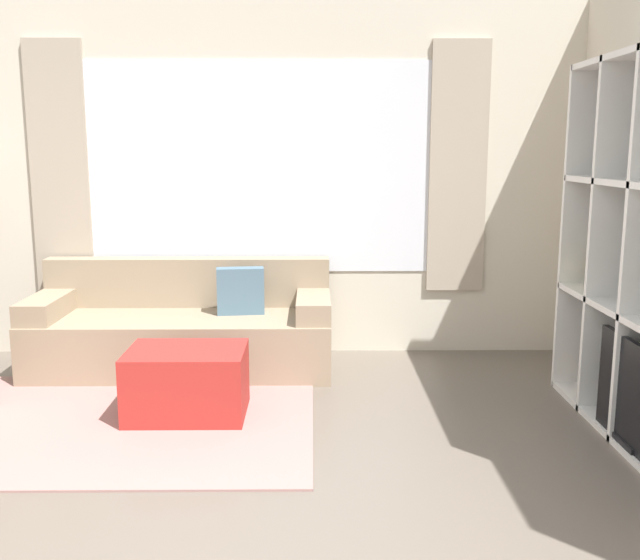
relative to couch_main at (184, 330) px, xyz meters
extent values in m
cube|color=beige|center=(0.54, 0.46, 1.07)|extent=(6.11, 0.07, 2.70)
cube|color=white|center=(0.54, 0.42, 1.17)|extent=(2.70, 0.01, 1.60)
cube|color=#B2A38E|center=(-0.98, 0.41, 1.17)|extent=(0.44, 0.03, 1.90)
cube|color=#B2A38E|center=(2.06, 0.41, 1.17)|extent=(0.44, 0.03, 1.90)
cube|color=gray|center=(-0.52, -1.10, -0.28)|extent=(2.94, 1.72, 0.01)
cube|color=white|center=(2.79, -0.93, 0.77)|extent=(0.42, 0.04, 2.12)
cube|color=white|center=(2.79, -0.46, 0.77)|extent=(0.42, 0.04, 2.12)
cube|color=black|center=(2.62, -1.54, 0.04)|extent=(0.04, 0.75, 0.57)
cube|color=black|center=(2.64, -1.54, -0.23)|extent=(0.10, 0.24, 0.03)
cylinder|color=#232328|center=(2.77, -1.20, 0.52)|extent=(0.06, 0.06, 0.16)
cube|color=gold|center=(2.77, -0.65, 0.53)|extent=(0.11, 0.11, 0.18)
cube|color=orange|center=(2.77, -0.68, -0.17)|extent=(0.08, 0.08, 0.15)
cylinder|color=red|center=(2.77, -1.19, 0.49)|extent=(0.05, 0.05, 0.09)
cube|color=gray|center=(-0.01, -0.05, -0.08)|extent=(2.15, 0.83, 0.41)
cube|color=gray|center=(-0.01, 0.28, 0.31)|extent=(2.15, 0.18, 0.37)
cube|color=gray|center=(-0.96, -0.05, 0.20)|extent=(0.24, 0.77, 0.15)
cube|color=gray|center=(0.95, -0.05, 0.20)|extent=(0.24, 0.77, 0.15)
cube|color=slate|center=(0.42, 0.00, 0.29)|extent=(0.35, 0.16, 0.34)
cube|color=#A82823|center=(0.19, -0.98, -0.08)|extent=(0.70, 0.52, 0.42)
camera|label=1|loc=(0.94, -5.09, 1.31)|focal=40.00mm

